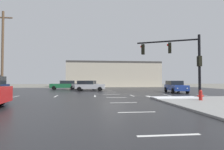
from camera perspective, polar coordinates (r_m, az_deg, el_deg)
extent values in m
plane|color=slate|center=(19.58, 0.53, -6.56)|extent=(120.00, 120.00, 0.00)
cube|color=#232326|center=(19.58, 0.53, -6.53)|extent=(44.00, 44.00, 0.02)
cube|color=white|center=(17.10, 19.23, -6.62)|extent=(4.00, 1.60, 0.06)
cube|color=silver|center=(6.09, 17.38, -17.52)|extent=(2.00, 0.15, 0.01)
cube|color=silver|center=(9.80, 7.73, -11.43)|extent=(2.00, 0.15, 0.01)
cube|color=silver|center=(13.67, 3.59, -8.62)|extent=(2.00, 0.15, 0.01)
cube|color=silver|center=(17.60, 1.32, -7.04)|extent=(2.00, 0.15, 0.01)
cube|color=silver|center=(21.56, -0.11, -6.04)|extent=(2.00, 0.15, 0.01)
cube|color=silver|center=(25.53, -1.09, -5.34)|extent=(2.00, 0.15, 0.01)
cube|color=silver|center=(29.51, -1.81, -4.83)|extent=(2.00, 0.15, 0.01)
cube|color=silver|center=(33.49, -2.36, -4.44)|extent=(2.00, 0.15, 0.01)
cube|color=silver|center=(37.48, -2.79, -4.13)|extent=(2.00, 0.15, 0.01)
cube|color=silver|center=(20.89, -28.01, -6.00)|extent=(0.15, 2.00, 0.01)
cube|color=silver|center=(19.78, -17.11, -6.37)|extent=(0.15, 2.00, 0.01)
cube|color=silver|center=(19.44, -5.37, -6.52)|extent=(0.15, 2.00, 0.01)
cube|color=silver|center=(19.92, 6.29, -6.40)|extent=(0.15, 2.00, 0.01)
cube|color=silver|center=(21.15, 16.98, -6.05)|extent=(0.15, 2.00, 0.01)
cube|color=silver|center=(23.03, 26.21, -5.59)|extent=(0.15, 2.00, 0.01)
cube|color=silver|center=(16.52, 14.50, -7.35)|extent=(0.45, 7.00, 0.01)
cylinder|color=black|center=(17.58, 25.65, 2.49)|extent=(0.22, 0.22, 5.52)
cylinder|color=black|center=(17.80, 16.69, 10.03)|extent=(4.97, 2.47, 0.14)
cube|color=black|center=(17.68, 17.60, 8.06)|extent=(0.41, 0.45, 0.95)
sphere|color=red|center=(17.73, 17.07, 8.96)|extent=(0.20, 0.20, 0.20)
cube|color=black|center=(17.91, 9.67, 7.88)|extent=(0.41, 0.45, 0.95)
sphere|color=red|center=(17.98, 9.15, 8.76)|extent=(0.20, 0.20, 0.20)
cube|color=black|center=(17.61, 25.64, 3.92)|extent=(0.28, 0.36, 0.90)
cylinder|color=red|center=(15.74, 25.94, -6.01)|extent=(0.26, 0.26, 0.60)
sphere|color=red|center=(15.72, 25.93, -4.67)|extent=(0.25, 0.25, 0.25)
cylinder|color=red|center=(15.65, 25.38, -5.94)|extent=(0.12, 0.11, 0.11)
cylinder|color=red|center=(15.84, 26.49, -5.87)|extent=(0.12, 0.11, 0.11)
cube|color=#BCB29E|center=(48.38, 0.41, -0.10)|extent=(23.66, 8.00, 5.88)
cube|color=#3F3D3A|center=(48.57, 0.41, 3.66)|extent=(23.66, 8.00, 0.50)
cube|color=slate|center=(32.70, -8.36, -3.31)|extent=(4.65, 2.22, 0.70)
cube|color=black|center=(32.60, -7.18, -2.22)|extent=(2.62, 1.88, 0.55)
cylinder|color=black|center=(32.06, -11.29, -3.95)|extent=(0.68, 0.28, 0.66)
cylinder|color=black|center=(33.83, -10.74, -3.83)|extent=(0.68, 0.28, 0.66)
cylinder|color=black|center=(31.65, -5.82, -4.01)|extent=(0.68, 0.28, 0.66)
cylinder|color=black|center=(33.44, -5.55, -3.88)|extent=(0.68, 0.28, 0.66)
sphere|color=white|center=(32.49, -12.35, -3.30)|extent=(0.18, 0.18, 0.18)
sphere|color=white|center=(33.62, -11.96, -3.24)|extent=(0.18, 0.18, 0.18)
cylinder|color=black|center=(14.10, -31.60, -6.84)|extent=(0.67, 0.26, 0.66)
cylinder|color=black|center=(20.61, -29.99, -5.12)|extent=(0.27, 0.68, 0.66)
sphere|color=white|center=(21.37, -30.24, -3.71)|extent=(0.18, 0.18, 0.18)
cube|color=#B7BABF|center=(28.30, -6.79, -3.59)|extent=(4.67, 2.29, 0.70)
cube|color=black|center=(28.37, -8.14, -2.31)|extent=(2.64, 1.92, 0.55)
cylinder|color=black|center=(29.07, -3.58, -4.23)|extent=(0.68, 0.29, 0.66)
cylinder|color=black|center=(27.28, -3.82, -4.41)|extent=(0.68, 0.29, 0.66)
cylinder|color=black|center=(29.42, -9.55, -4.18)|extent=(0.68, 0.29, 0.66)
cylinder|color=black|center=(27.65, -10.17, -4.35)|extent=(0.68, 0.29, 0.66)
sphere|color=white|center=(28.70, -2.28, -3.57)|extent=(0.18, 0.18, 0.18)
sphere|color=white|center=(27.55, -2.38, -3.65)|extent=(0.18, 0.18, 0.18)
cube|color=#195933|center=(33.18, -14.96, -3.24)|extent=(4.67, 2.27, 0.70)
cube|color=black|center=(33.15, -13.78, -2.17)|extent=(2.64, 1.91, 0.55)
cylinder|color=black|center=(32.40, -17.74, -3.88)|extent=(0.68, 0.29, 0.66)
cylinder|color=black|center=(34.19, -17.46, -3.76)|extent=(0.68, 0.29, 0.66)
cylinder|color=black|center=(32.27, -12.31, -3.93)|extent=(0.68, 0.29, 0.66)
cylinder|color=black|center=(34.07, -12.32, -3.81)|extent=(0.68, 0.29, 0.66)
sphere|color=white|center=(32.78, -18.85, -3.24)|extent=(0.18, 0.18, 0.18)
sphere|color=white|center=(33.92, -18.64, -3.18)|extent=(0.18, 0.18, 0.18)
cube|color=navy|center=(25.69, 19.34, -3.72)|extent=(2.30, 4.68, 0.70)
cube|color=black|center=(26.31, 18.84, -2.31)|extent=(1.93, 2.65, 0.55)
cylinder|color=black|center=(24.60, 22.51, -4.60)|extent=(0.29, 0.68, 0.66)
cylinder|color=black|center=(23.97, 18.51, -4.72)|extent=(0.29, 0.68, 0.66)
cylinder|color=black|center=(27.45, 20.07, -4.30)|extent=(0.29, 0.68, 0.66)
cylinder|color=black|center=(26.89, 16.45, -4.39)|extent=(0.29, 0.68, 0.66)
sphere|color=white|center=(23.84, 22.39, -3.86)|extent=(0.18, 0.18, 0.18)
sphere|color=white|center=(23.43, 19.78, -3.93)|extent=(0.18, 0.18, 0.18)
cylinder|color=brown|center=(26.41, -31.02, 6.10)|extent=(0.28, 0.28, 10.25)
cube|color=brown|center=(27.31, -30.89, 15.14)|extent=(2.20, 0.14, 0.14)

